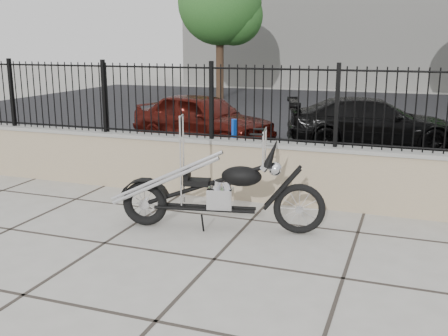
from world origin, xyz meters
TOP-DOWN VIEW (x-y plane):
  - ground_plane at (0.00, 0.00)m, footprint 90.00×90.00m
  - parking_lot at (0.00, 12.50)m, footprint 30.00×30.00m
  - retaining_wall at (0.00, 2.50)m, footprint 14.00×0.36m
  - iron_fence at (0.00, 2.50)m, footprint 14.00×0.08m
  - background_building at (0.00, 26.50)m, footprint 22.00×6.00m
  - chopper_motorcycle at (-0.34, 0.97)m, footprint 2.69×0.96m
  - car_red at (-2.84, 6.58)m, footprint 4.07×2.60m
  - car_black at (1.14, 7.75)m, footprint 4.40×2.69m
  - bollard_a at (-1.22, 4.29)m, footprint 0.15×0.15m

SIDE VIEW (x-z plane):
  - ground_plane at x=0.00m, z-range 0.00..0.00m
  - parking_lot at x=0.00m, z-range 0.00..0.00m
  - retaining_wall at x=0.00m, z-range 0.00..0.96m
  - bollard_a at x=-1.22m, z-range 0.00..1.03m
  - car_black at x=1.14m, z-range 0.00..1.19m
  - car_red at x=-2.84m, z-range 0.00..1.29m
  - chopper_motorcycle at x=-0.34m, z-range 0.00..1.59m
  - iron_fence at x=0.00m, z-range 0.96..2.16m
  - background_building at x=0.00m, z-range 0.00..8.00m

